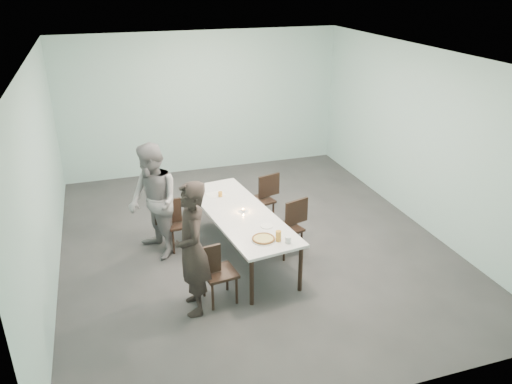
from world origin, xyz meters
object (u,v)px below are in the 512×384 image
object	(u,v)px
chair_near_left	(214,270)
chair_far_left	(176,220)
chair_near_right	(291,223)
water_tumbler	(288,240)
side_plate	(267,226)
beer_glass	(278,236)
chair_far_right	(264,196)
diner_near	(192,249)
pizza	(263,239)
tealight	(243,210)
table	(240,216)
diner_far	(154,202)
amber_tumbler	(220,194)

from	to	relation	value
chair_near_left	chair_far_left	distance (m)	1.60
chair_far_left	chair_near_right	distance (m)	1.82
chair_far_left	water_tumbler	world-z (taller)	chair_far_left
chair_near_left	side_plate	size ratio (longest dim) A/B	4.83
beer_glass	water_tumbler	xyz separation A→B (m)	(0.11, -0.08, -0.03)
side_plate	beer_glass	bearing A→B (deg)	-87.93
chair_far_right	diner_near	xyz separation A→B (m)	(-1.66, -2.10, 0.40)
pizza	tealight	distance (m)	0.92
table	chair_near_left	size ratio (longest dim) A/B	3.10
chair_far_right	diner_near	distance (m)	2.71
table	beer_glass	bearing A→B (deg)	-75.54
pizza	side_plate	size ratio (longest dim) A/B	1.89
chair_near_right	diner_far	size ratio (longest dim) A/B	0.48
chair_far_right	diner_near	bearing A→B (deg)	36.60
amber_tumbler	beer_glass	bearing A→B (deg)	-76.59
chair_near_left	chair_near_right	world-z (taller)	same
amber_tumbler	water_tumbler	bearing A→B (deg)	-73.93
chair_near_left	amber_tumbler	distance (m)	1.80
pizza	side_plate	world-z (taller)	pizza
side_plate	water_tumbler	world-z (taller)	water_tumbler
chair_near_left	beer_glass	xyz separation A→B (m)	(0.92, 0.05, 0.32)
diner_near	beer_glass	xyz separation A→B (m)	(1.20, 0.11, -0.08)
table	chair_far_left	size ratio (longest dim) A/B	3.10
chair_near_left	beer_glass	distance (m)	0.97
chair_near_left	water_tumbler	world-z (taller)	chair_near_left
chair_far_right	water_tumbler	xyz separation A→B (m)	(-0.36, -2.07, 0.29)
chair_far_left	chair_near_left	bearing A→B (deg)	-83.75
diner_near	water_tumbler	xyz separation A→B (m)	(1.30, 0.03, -0.11)
chair_near_right	side_plate	bearing A→B (deg)	21.43
chair_near_right	chair_near_left	bearing A→B (deg)	15.82
chair_near_left	beer_glass	world-z (taller)	beer_glass
chair_far_right	water_tumbler	world-z (taller)	chair_far_right
chair_far_left	diner_near	bearing A→B (deg)	-93.71
beer_glass	chair_near_left	bearing A→B (deg)	-177.13
diner_far	pizza	size ratio (longest dim) A/B	5.32
diner_near	beer_glass	distance (m)	1.20
table	diner_far	bearing A→B (deg)	160.27
chair_far_right	amber_tumbler	world-z (taller)	chair_far_right
diner_far	beer_glass	bearing A→B (deg)	27.29
diner_far	side_plate	distance (m)	1.78
beer_glass	tealight	xyz separation A→B (m)	(-0.20, 1.01, -0.05)
chair_near_left	chair_near_right	bearing A→B (deg)	24.93
chair_near_right	diner_near	size ratio (longest dim) A/B	0.48
chair_near_left	diner_far	bearing A→B (deg)	103.44
diner_far	chair_far_left	bearing A→B (deg)	88.20
beer_glass	side_plate	bearing A→B (deg)	92.07
chair_near_right	pizza	world-z (taller)	chair_near_right
chair_far_left	tealight	world-z (taller)	chair_far_left
chair_near_right	side_plate	size ratio (longest dim) A/B	4.83
chair_near_right	amber_tumbler	distance (m)	1.25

